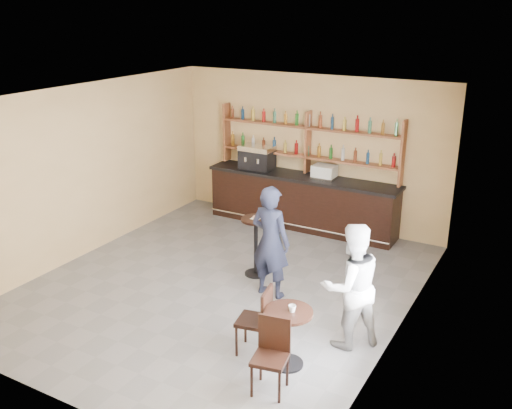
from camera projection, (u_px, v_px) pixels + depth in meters
The scene contains 23 objects.
floor at pixel (223, 285), 9.73m from camera, with size 7.00×7.00×0.00m, color slate.
ceiling at pixel (219, 97), 8.67m from camera, with size 7.00×7.00×0.00m, color white.
wall_back at pixel (310, 151), 12.08m from camera, with size 7.00×7.00×0.00m, color tan.
wall_front at pixel (51, 284), 6.32m from camera, with size 7.00×7.00×0.00m, color tan.
wall_left at pixel (85, 171), 10.58m from camera, with size 7.00×7.00×0.00m, color tan.
wall_right at pixel (405, 231), 7.81m from camera, with size 7.00×7.00×0.00m, color tan.
window_pane at pixel (378, 256), 6.80m from camera, with size 2.00×2.00×0.00m, color white.
window_frame at pixel (377, 255), 6.80m from camera, with size 0.04×1.70×2.10m, color black, non-canonical shape.
shelf_unit at pixel (308, 142), 11.90m from camera, with size 4.00×0.26×1.40m, color brown, non-canonical shape.
liquor_bottles at pixel (308, 134), 11.84m from camera, with size 3.68×0.10×1.00m, color #8C5919, non-canonical shape.
bar_counter at pixel (302, 201), 12.13m from camera, with size 4.20×0.82×1.14m, color black, non-canonical shape.
espresso_machine at pixel (257, 157), 12.36m from camera, with size 0.72×0.46×0.51m, color black, non-canonical shape.
pastry_case at pixel (324, 172), 11.67m from camera, with size 0.48×0.38×0.29m, color silver, non-canonical shape.
pedestal_table at pixel (256, 247), 9.95m from camera, with size 0.52×0.52×1.06m, color black, non-canonical shape.
napkin at pixel (256, 218), 9.77m from camera, with size 0.15×0.15×0.00m, color white.
donut at pixel (256, 217), 9.75m from camera, with size 0.12×0.12×0.04m, color #C57C48.
cup_pedestal at pixel (266, 216), 9.77m from camera, with size 0.11×0.11×0.09m, color white.
man_main at pixel (271, 242), 9.13m from camera, with size 0.68×0.45×1.87m, color black.
cafe_table at pixel (288, 338), 7.45m from camera, with size 0.64×0.64×0.81m, color black, non-canonical shape.
cup_cafe at pixel (292, 309), 7.28m from camera, with size 0.10×0.10×0.09m, color white.
chair_west at pixel (253, 320), 7.72m from camera, with size 0.42×0.42×0.98m, color black, non-canonical shape.
chair_south at pixel (270, 358), 6.91m from camera, with size 0.41×0.41×0.95m, color black, non-canonical shape.
patron_second at pixel (351, 286), 7.77m from camera, with size 0.88×0.69×1.81m, color #9C9DA2.
Camera 1 is at (4.76, -7.33, 4.53)m, focal length 40.00 mm.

